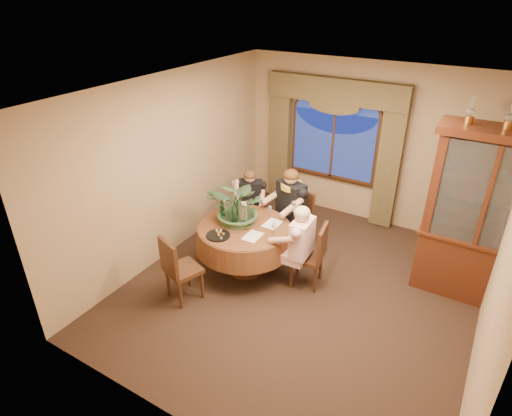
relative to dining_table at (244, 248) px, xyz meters
The scene contains 33 objects.
floor 1.02m from the dining_table, ahead, with size 5.00×5.00×0.00m, color black.
wall_back 2.86m from the dining_table, 69.12° to the left, with size 4.50×4.50×0.00m, color #A1825A.
wall_right 3.36m from the dining_table, ahead, with size 5.00×5.00×0.00m, color #A1825A.
ceiling 2.61m from the dining_table, ahead, with size 5.00×5.00×0.00m, color white.
window 2.62m from the dining_table, 81.74° to the left, with size 1.62×0.10×1.32m, color navy, non-canonical shape.
arched_transom 2.99m from the dining_table, 81.74° to the left, with size 1.60×0.06×0.44m, color navy, non-canonical shape.
drapery_left 2.60m from the dining_table, 105.92° to the left, with size 0.38×0.14×2.32m, color #4E4326.
drapery_right 2.86m from the dining_table, 59.82° to the left, with size 0.38×0.14×2.32m, color #4E4326.
swag_valance 3.04m from the dining_table, 81.46° to the left, with size 2.45×0.16×0.42m, color #4E4326, non-canonical shape.
dining_table is the anchor object (origin of this frame).
china_cabinet 3.23m from the dining_table, 20.60° to the left, with size 1.46×0.58×2.37m, color #39180D.
oil_lamp_left 3.49m from the dining_table, 23.64° to the left, with size 0.11×0.11×0.34m, color #A5722D, non-canonical shape.
oil_lamp_center 3.80m from the dining_table, 20.60° to the left, with size 0.11×0.11×0.34m, color #A5722D, non-canonical shape.
chair_right 0.97m from the dining_table, ahead, with size 0.42×0.42×0.96m, color black.
chair_back_right 1.01m from the dining_table, 68.86° to the left, with size 0.42×0.42×0.96m, color black.
chair_back 0.94m from the dining_table, 114.42° to the left, with size 0.42×0.42×0.96m, color black.
chair_front_left 1.04m from the dining_table, 110.08° to the right, with size 0.42×0.42×0.96m, color black.
person_pink 0.94m from the dining_table, ahead, with size 0.46×0.42×1.29m, color beige, non-canonical shape.
person_back 1.00m from the dining_table, 116.43° to the left, with size 0.44×0.40×1.22m, color black, non-canonical shape.
person_scarf 0.96m from the dining_table, 68.31° to the left, with size 0.51×0.46×1.41m, color black, non-canonical shape.
stoneware_vase 0.55m from the dining_table, 127.97° to the left, with size 0.15×0.15×0.29m, color #9D8069, non-canonical shape.
centerpiece_plant 0.98m from the dining_table, 142.61° to the left, with size 0.91×1.01×0.79m, color #3B5E3A.
olive_bowl 0.40m from the dining_table, 24.44° to the right, with size 0.16×0.16×0.05m, color #4A5129.
cheese_platter 0.59m from the dining_table, 111.01° to the right, with size 0.33×0.33×0.02m, color black.
wine_bottle_0 0.65m from the dining_table, 141.93° to the left, with size 0.07×0.07×0.33m, color black.
wine_bottle_1 0.56m from the dining_table, 166.33° to the right, with size 0.07×0.07×0.33m, color black.
wine_bottle_2 0.70m from the dining_table, 164.25° to the left, with size 0.07×0.07×0.33m, color tan.
wine_bottle_3 0.67m from the dining_table, behind, with size 0.07×0.07×0.33m, color black.
tasting_paper_0 0.49m from the dining_table, 35.37° to the right, with size 0.21×0.30×0.00m, color white.
tasting_paper_1 0.56m from the dining_table, 38.74° to the left, with size 0.21×0.30×0.00m, color white.
wine_glass_person_pink 0.67m from the dining_table, ahead, with size 0.07×0.07×0.18m, color silver, non-canonical shape.
wine_glass_person_back 0.67m from the dining_table, 116.43° to the left, with size 0.07×0.07×0.18m, color silver, non-canonical shape.
wine_glass_person_scarf 0.67m from the dining_table, 68.31° to the left, with size 0.07×0.07×0.18m, color silver, non-canonical shape.
Camera 1 is at (1.93, -4.50, 3.88)m, focal length 30.00 mm.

